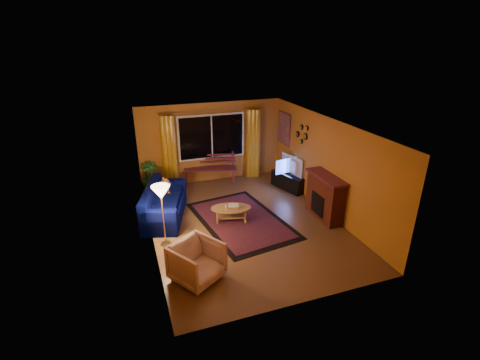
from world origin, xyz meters
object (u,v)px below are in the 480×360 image
object	(u,v)px
sofa	(165,202)
armchair	(197,260)
coffee_table	(231,214)
bench	(210,176)
tv_console	(289,181)
floor_lamp	(163,216)

from	to	relation	value
sofa	armchair	xyz separation A→B (m)	(0.22, -2.73, 0.02)
armchair	coffee_table	xyz separation A→B (m)	(1.33, 1.98, -0.25)
bench	armchair	bearing A→B (deg)	-92.40
coffee_table	tv_console	distance (m)	2.61
sofa	bench	bearing A→B (deg)	63.87
floor_lamp	tv_console	xyz separation A→B (m)	(4.00, 1.86, -0.48)
sofa	floor_lamp	world-z (taller)	floor_lamp
bench	floor_lamp	xyz separation A→B (m)	(-1.86, -3.09, 0.48)
armchair	floor_lamp	distance (m)	1.50
coffee_table	floor_lamp	bearing A→B (deg)	-161.94
floor_lamp	coffee_table	xyz separation A→B (m)	(1.74, 0.57, -0.53)
bench	coffee_table	world-z (taller)	bench
floor_lamp	bench	bearing A→B (deg)	58.97
floor_lamp	tv_console	bearing A→B (deg)	24.94
sofa	armchair	world-z (taller)	armchair
armchair	coffee_table	distance (m)	2.40
bench	tv_console	world-z (taller)	same
tv_console	floor_lamp	bearing A→B (deg)	-172.70
armchair	floor_lamp	size ratio (longest dim) A/B	0.60
bench	floor_lamp	world-z (taller)	floor_lamp
bench	sofa	bearing A→B (deg)	-117.82
bench	tv_console	size ratio (longest dim) A/B	1.39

